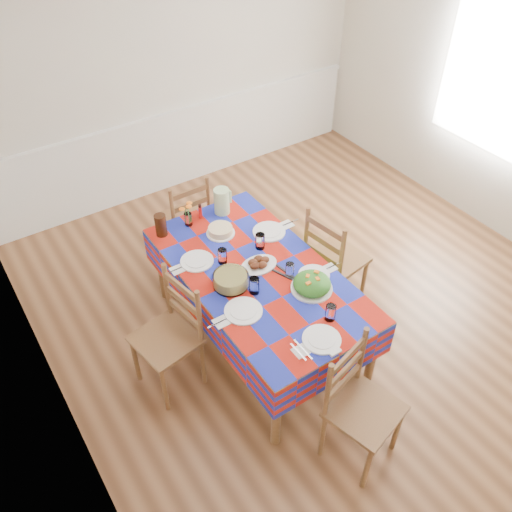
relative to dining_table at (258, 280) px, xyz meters
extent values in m
cube|color=brown|center=(0.66, 0.01, -0.69)|extent=(4.50, 5.00, 0.04)
cube|color=beige|center=(0.66, 2.53, 0.68)|extent=(4.50, 0.04, 2.70)
cube|color=beige|center=(-1.61, 0.01, 0.68)|extent=(0.04, 5.00, 2.70)
cube|color=white|center=(0.66, 2.48, 0.23)|extent=(4.41, 0.06, 0.04)
cube|color=white|center=(0.66, 2.49, -0.22)|extent=(4.41, 0.03, 0.90)
plane|color=white|center=(2.89, 0.31, 0.83)|extent=(0.00, 1.40, 1.40)
cylinder|color=brown|center=(-0.44, -0.89, -0.32)|extent=(0.07, 0.07, 0.71)
cylinder|color=brown|center=(0.44, -0.89, -0.32)|extent=(0.07, 0.07, 0.71)
cylinder|color=brown|center=(-0.44, 0.89, -0.32)|extent=(0.07, 0.07, 0.71)
cylinder|color=brown|center=(0.44, 0.89, -0.32)|extent=(0.07, 0.07, 0.71)
cube|color=brown|center=(0.00, 0.00, 0.06)|extent=(1.00, 1.89, 0.04)
cube|color=#A7190E|center=(0.00, 0.00, 0.08)|extent=(1.04, 1.93, 0.01)
cube|color=#A7190E|center=(-0.52, 0.00, -0.07)|extent=(0.01, 1.93, 0.30)
cube|color=#A7190E|center=(0.52, 0.00, -0.07)|extent=(0.01, 1.93, 0.30)
cube|color=#A7190E|center=(0.00, -0.97, -0.07)|extent=(1.04, 0.01, 0.30)
cube|color=#A7190E|center=(0.00, 0.97, -0.07)|extent=(1.04, 0.01, 0.30)
cylinder|color=white|center=(-0.02, -0.80, 0.09)|extent=(0.27, 0.27, 0.01)
cylinder|color=white|center=(-0.02, -0.80, 0.10)|extent=(0.19, 0.19, 0.01)
cylinder|color=white|center=(0.15, -0.68, 0.15)|extent=(0.07, 0.07, 0.13)
cube|color=white|center=(-0.19, -0.80, 0.09)|extent=(0.10, 0.10, 0.01)
cube|color=silver|center=(-0.21, -0.80, 0.09)|extent=(0.01, 0.17, 0.00)
cube|color=silver|center=(-0.17, -0.80, 0.09)|extent=(0.01, 0.20, 0.00)
cylinder|color=white|center=(-0.32, -0.29, 0.09)|extent=(0.28, 0.28, 0.01)
cylinder|color=white|center=(-0.32, -0.29, 0.10)|extent=(0.19, 0.19, 0.01)
cylinder|color=white|center=(-0.14, -0.17, 0.15)|extent=(0.08, 0.08, 0.13)
cube|color=white|center=(-0.50, -0.29, 0.09)|extent=(0.10, 0.10, 0.01)
cube|color=silver|center=(-0.52, -0.29, 0.09)|extent=(0.17, 0.01, 0.00)
cube|color=silver|center=(-0.48, -0.29, 0.09)|extent=(0.20, 0.01, 0.00)
cylinder|color=white|center=(-0.33, 0.36, 0.09)|extent=(0.26, 0.26, 0.01)
cylinder|color=white|center=(-0.33, 0.36, 0.10)|extent=(0.18, 0.18, 0.01)
cylinder|color=white|center=(-0.17, 0.24, 0.15)|extent=(0.07, 0.07, 0.13)
cube|color=white|center=(-0.51, 0.36, 0.09)|extent=(0.10, 0.10, 0.01)
cube|color=silver|center=(-0.53, 0.36, 0.09)|extent=(0.17, 0.01, 0.00)
cube|color=silver|center=(-0.49, 0.36, 0.09)|extent=(0.19, 0.01, 0.00)
cylinder|color=white|center=(0.33, -0.28, 0.09)|extent=(0.24, 0.24, 0.01)
cylinder|color=white|center=(0.33, -0.28, 0.10)|extent=(0.17, 0.17, 0.01)
cylinder|color=white|center=(0.18, -0.17, 0.14)|extent=(0.07, 0.07, 0.12)
cube|color=white|center=(0.49, -0.28, 0.09)|extent=(0.09, 0.09, 0.01)
cube|color=silver|center=(0.47, -0.28, 0.09)|extent=(0.15, 0.01, 0.00)
cube|color=silver|center=(0.51, -0.28, 0.09)|extent=(0.18, 0.01, 0.00)
cylinder|color=white|center=(0.35, 0.35, 0.09)|extent=(0.28, 0.28, 0.01)
cylinder|color=white|center=(0.35, 0.35, 0.10)|extent=(0.19, 0.19, 0.01)
cylinder|color=white|center=(0.18, 0.23, 0.15)|extent=(0.08, 0.08, 0.13)
cube|color=white|center=(0.53, 0.35, 0.09)|extent=(0.10, 0.10, 0.01)
cube|color=silver|center=(0.51, 0.35, 0.09)|extent=(0.17, 0.01, 0.00)
cube|color=silver|center=(0.55, 0.35, 0.09)|extent=(0.20, 0.01, 0.00)
ellipsoid|color=white|center=(0.05, 0.05, 0.09)|extent=(0.30, 0.22, 0.01)
ellipsoid|color=black|center=(0.10, 0.05, 0.12)|extent=(0.08, 0.07, 0.04)
ellipsoid|color=black|center=(0.07, 0.09, 0.12)|extent=(0.08, 0.07, 0.04)
ellipsoid|color=black|center=(0.01, 0.08, 0.12)|extent=(0.08, 0.07, 0.04)
ellipsoid|color=black|center=(0.00, 0.03, 0.12)|extent=(0.08, 0.07, 0.04)
ellipsoid|color=black|center=(0.05, 0.01, 0.12)|extent=(0.08, 0.07, 0.04)
cylinder|color=white|center=(0.23, -0.38, 0.09)|extent=(0.31, 0.31, 0.01)
ellipsoid|color=#184A12|center=(0.23, -0.38, 0.14)|extent=(0.28, 0.28, 0.12)
cube|color=orange|center=(0.17, -0.41, 0.20)|extent=(0.04, 0.03, 0.01)
cube|color=orange|center=(0.21, -0.35, 0.20)|extent=(0.04, 0.04, 0.01)
cube|color=orange|center=(0.25, -0.41, 0.20)|extent=(0.03, 0.04, 0.01)
cube|color=orange|center=(0.29, -0.35, 0.20)|extent=(0.04, 0.04, 0.01)
cylinder|color=white|center=(-0.25, -0.01, 0.13)|extent=(0.27, 0.27, 0.10)
cylinder|color=#D7C871|center=(-0.25, -0.01, 0.13)|extent=(0.25, 0.25, 0.08)
cylinder|color=white|center=(0.00, 0.56, 0.09)|extent=(0.24, 0.24, 0.01)
cylinder|color=tan|center=(0.00, 0.56, 0.12)|extent=(0.20, 0.20, 0.06)
cube|color=black|center=(0.12, -0.09, 0.09)|extent=(0.12, 0.28, 0.01)
cube|color=black|center=(0.17, -0.07, 0.09)|extent=(0.06, 0.29, 0.01)
cylinder|color=white|center=(-0.16, 0.82, 0.14)|extent=(0.07, 0.07, 0.11)
cylinder|color=#2A7928|center=(-0.18, 0.82, 0.18)|extent=(0.01, 0.01, 0.16)
ellipsoid|color=orange|center=(-0.21, 0.82, 0.26)|extent=(0.05, 0.05, 0.02)
cylinder|color=#2A7928|center=(-0.15, 0.83, 0.18)|extent=(0.01, 0.01, 0.16)
ellipsoid|color=orange|center=(-0.12, 0.84, 0.28)|extent=(0.05, 0.05, 0.02)
cylinder|color=#2A7928|center=(-0.16, 0.80, 0.18)|extent=(0.01, 0.01, 0.16)
ellipsoid|color=orange|center=(-0.16, 0.78, 0.29)|extent=(0.05, 0.05, 0.02)
cylinder|color=red|center=(-0.03, 0.85, 0.15)|extent=(0.03, 0.03, 0.13)
cylinder|color=#B9DC9B|center=(0.17, 0.81, 0.20)|extent=(0.14, 0.14, 0.23)
cylinder|color=black|center=(-0.41, 0.82, 0.18)|extent=(0.10, 0.10, 0.19)
cube|color=white|center=(-0.01, -0.94, 0.09)|extent=(0.09, 0.03, 0.02)
cylinder|color=brown|center=(-0.14, -1.49, -0.44)|extent=(0.04, 0.04, 0.47)
cylinder|color=brown|center=(0.23, -1.39, -0.44)|extent=(0.04, 0.04, 0.47)
cylinder|color=brown|center=(-0.23, -1.14, -0.44)|extent=(0.04, 0.04, 0.47)
cylinder|color=brown|center=(0.14, -1.04, -0.44)|extent=(0.04, 0.04, 0.47)
cube|color=brown|center=(0.00, -1.27, -0.18)|extent=(0.53, 0.52, 0.03)
cylinder|color=brown|center=(-0.23, -1.13, 0.06)|extent=(0.04, 0.04, 0.52)
cylinder|color=brown|center=(0.13, -1.03, 0.06)|extent=(0.04, 0.04, 0.52)
cube|color=brown|center=(-0.05, -1.08, -0.04)|extent=(0.37, 0.12, 0.05)
cube|color=brown|center=(-0.05, -1.08, 0.09)|extent=(0.37, 0.12, 0.05)
cube|color=brown|center=(-0.05, -1.08, 0.23)|extent=(0.37, 0.12, 0.05)
cylinder|color=brown|center=(0.18, 1.44, -0.44)|extent=(0.04, 0.04, 0.46)
cylinder|color=brown|center=(-0.18, 1.44, -0.44)|extent=(0.04, 0.04, 0.46)
cylinder|color=brown|center=(0.18, 1.10, -0.44)|extent=(0.04, 0.04, 0.46)
cylinder|color=brown|center=(-0.18, 1.09, -0.44)|extent=(0.04, 0.04, 0.46)
cube|color=brown|center=(0.00, 1.27, -0.20)|extent=(0.43, 0.41, 0.03)
cylinder|color=brown|center=(0.18, 1.09, 0.04)|extent=(0.04, 0.04, 0.51)
cylinder|color=brown|center=(-0.18, 1.08, 0.04)|extent=(0.04, 0.04, 0.51)
cube|color=brown|center=(0.00, 1.08, -0.06)|extent=(0.36, 0.02, 0.05)
cube|color=brown|center=(0.00, 1.08, 0.07)|extent=(0.36, 0.02, 0.05)
cube|color=brown|center=(0.00, 1.08, 0.20)|extent=(0.36, 0.02, 0.05)
cylinder|color=brown|center=(-1.03, 0.16, -0.44)|extent=(0.04, 0.04, 0.47)
cylinder|color=brown|center=(-0.96, -0.22, -0.44)|extent=(0.04, 0.04, 0.47)
cylinder|color=brown|center=(-0.67, 0.22, -0.44)|extent=(0.04, 0.04, 0.47)
cylinder|color=brown|center=(-0.61, -0.16, -0.44)|extent=(0.04, 0.04, 0.47)
cube|color=brown|center=(-0.82, 0.00, -0.18)|extent=(0.49, 0.51, 0.03)
cylinder|color=brown|center=(-0.66, 0.22, 0.06)|extent=(0.04, 0.04, 0.53)
cylinder|color=brown|center=(-0.60, -0.15, 0.06)|extent=(0.04, 0.04, 0.53)
cube|color=brown|center=(-0.63, 0.03, -0.04)|extent=(0.08, 0.38, 0.05)
cube|color=brown|center=(-0.63, 0.03, 0.10)|extent=(0.08, 0.38, 0.05)
cube|color=brown|center=(-0.63, 0.03, 0.23)|extent=(0.08, 0.38, 0.05)
cylinder|color=brown|center=(1.03, -0.16, -0.43)|extent=(0.04, 0.04, 0.48)
cylinder|color=brown|center=(0.97, 0.22, -0.43)|extent=(0.04, 0.04, 0.48)
cylinder|color=brown|center=(0.66, -0.22, -0.43)|extent=(0.04, 0.04, 0.48)
cylinder|color=brown|center=(0.61, 0.16, -0.43)|extent=(0.04, 0.04, 0.48)
cube|color=brown|center=(0.82, 0.00, -0.17)|extent=(0.49, 0.51, 0.03)
cylinder|color=brown|center=(0.65, -0.22, 0.08)|extent=(0.04, 0.04, 0.54)
cylinder|color=brown|center=(0.60, 0.16, 0.08)|extent=(0.04, 0.04, 0.54)
cube|color=brown|center=(0.63, -0.03, -0.03)|extent=(0.08, 0.39, 0.05)
cube|color=brown|center=(0.63, -0.03, 0.11)|extent=(0.08, 0.39, 0.05)
cube|color=brown|center=(0.63, -0.03, 0.25)|extent=(0.08, 0.39, 0.05)
camera|label=1|loc=(-1.70, -2.53, 2.91)|focal=38.00mm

